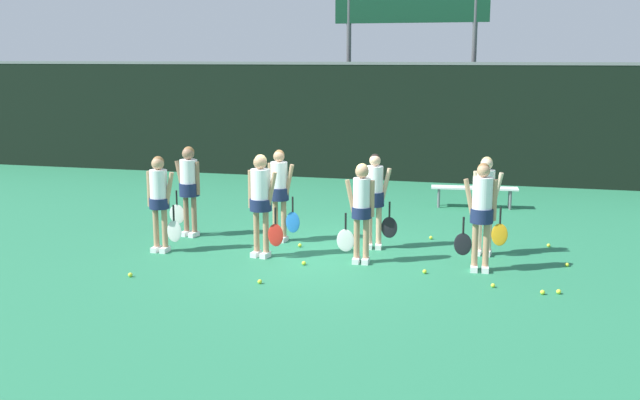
{
  "coord_description": "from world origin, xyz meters",
  "views": [
    {
      "loc": [
        3.21,
        -12.36,
        3.39
      ],
      "look_at": [
        -0.02,
        0.01,
        0.94
      ],
      "focal_mm": 42.0,
      "sensor_mm": 36.0,
      "label": 1
    }
  ],
  "objects_px": {
    "player_1": "(261,196)",
    "player_4": "(189,183)",
    "player_6": "(375,194)",
    "tennis_ball_3": "(130,275)",
    "tennis_ball_9": "(431,238)",
    "player_0": "(159,196)",
    "player_2": "(361,205)",
    "tennis_ball_7": "(425,272)",
    "tennis_ball_4": "(559,292)",
    "tennis_ball_0": "(304,263)",
    "tennis_ball_8": "(493,285)",
    "tennis_ball_2": "(260,282)",
    "player_5": "(280,188)",
    "player_7": "(486,198)",
    "tennis_ball_1": "(549,245)",
    "tennis_ball_10": "(567,265)",
    "scoreboard": "(411,15)",
    "player_3": "(482,208)",
    "tennis_ball_6": "(300,245)",
    "tennis_ball_5": "(543,292)",
    "bench_courtside": "(474,190)"
  },
  "relations": [
    {
      "from": "player_1",
      "to": "player_7",
      "type": "height_order",
      "value": "player_1"
    },
    {
      "from": "tennis_ball_6",
      "to": "tennis_ball_9",
      "type": "distance_m",
      "value": 2.53
    },
    {
      "from": "player_7",
      "to": "tennis_ball_5",
      "type": "distance_m",
      "value": 2.45
    },
    {
      "from": "player_2",
      "to": "tennis_ball_9",
      "type": "distance_m",
      "value": 2.36
    },
    {
      "from": "player_0",
      "to": "tennis_ball_6",
      "type": "height_order",
      "value": "player_0"
    },
    {
      "from": "player_6",
      "to": "tennis_ball_8",
      "type": "bearing_deg",
      "value": -48.83
    },
    {
      "from": "player_6",
      "to": "tennis_ball_9",
      "type": "distance_m",
      "value": 1.62
    },
    {
      "from": "player_6",
      "to": "tennis_ball_1",
      "type": "bearing_deg",
      "value": 8.03
    },
    {
      "from": "tennis_ball_2",
      "to": "tennis_ball_3",
      "type": "xyz_separation_m",
      "value": [
        -2.08,
        -0.18,
        0.0
      ]
    },
    {
      "from": "tennis_ball_4",
      "to": "tennis_ball_10",
      "type": "distance_m",
      "value": 1.56
    },
    {
      "from": "player_1",
      "to": "tennis_ball_10",
      "type": "height_order",
      "value": "player_1"
    },
    {
      "from": "player_1",
      "to": "tennis_ball_0",
      "type": "relative_size",
      "value": 25.66
    },
    {
      "from": "tennis_ball_4",
      "to": "tennis_ball_7",
      "type": "distance_m",
      "value": 2.08
    },
    {
      "from": "tennis_ball_3",
      "to": "player_0",
      "type": "bearing_deg",
      "value": 98.6
    },
    {
      "from": "tennis_ball_0",
      "to": "tennis_ball_8",
      "type": "bearing_deg",
      "value": -8.52
    },
    {
      "from": "player_2",
      "to": "tennis_ball_6",
      "type": "height_order",
      "value": "player_2"
    },
    {
      "from": "player_7",
      "to": "tennis_ball_1",
      "type": "xyz_separation_m",
      "value": [
        1.12,
        0.84,
        -0.98
      ]
    },
    {
      "from": "player_7",
      "to": "tennis_ball_4",
      "type": "bearing_deg",
      "value": -53.35
    },
    {
      "from": "player_0",
      "to": "scoreboard",
      "type": "bearing_deg",
      "value": 73.18
    },
    {
      "from": "player_1",
      "to": "player_7",
      "type": "bearing_deg",
      "value": 24.36
    },
    {
      "from": "scoreboard",
      "to": "tennis_ball_9",
      "type": "height_order",
      "value": "scoreboard"
    },
    {
      "from": "bench_courtside",
      "to": "tennis_ball_9",
      "type": "bearing_deg",
      "value": -106.37
    },
    {
      "from": "tennis_ball_3",
      "to": "tennis_ball_8",
      "type": "bearing_deg",
      "value": 9.09
    },
    {
      "from": "tennis_ball_4",
      "to": "tennis_ball_3",
      "type": "bearing_deg",
      "value": -172.89
    },
    {
      "from": "player_3",
      "to": "tennis_ball_8",
      "type": "height_order",
      "value": "player_3"
    },
    {
      "from": "tennis_ball_9",
      "to": "player_1",
      "type": "bearing_deg",
      "value": -143.56
    },
    {
      "from": "player_6",
      "to": "tennis_ball_10",
      "type": "distance_m",
      "value": 3.45
    },
    {
      "from": "scoreboard",
      "to": "player_6",
      "type": "bearing_deg",
      "value": -85.73
    },
    {
      "from": "bench_courtside",
      "to": "tennis_ball_5",
      "type": "height_order",
      "value": "bench_courtside"
    },
    {
      "from": "tennis_ball_10",
      "to": "tennis_ball_5",
      "type": "bearing_deg",
      "value": -104.9
    },
    {
      "from": "player_4",
      "to": "player_6",
      "type": "bearing_deg",
      "value": 9.63
    },
    {
      "from": "tennis_ball_1",
      "to": "player_2",
      "type": "bearing_deg",
      "value": -148.53
    },
    {
      "from": "tennis_ball_6",
      "to": "tennis_ball_1",
      "type": "bearing_deg",
      "value": 14.68
    },
    {
      "from": "scoreboard",
      "to": "tennis_ball_10",
      "type": "xyz_separation_m",
      "value": [
        3.95,
        -9.25,
        -4.53
      ]
    },
    {
      "from": "player_2",
      "to": "tennis_ball_7",
      "type": "bearing_deg",
      "value": -21.44
    },
    {
      "from": "tennis_ball_4",
      "to": "tennis_ball_8",
      "type": "relative_size",
      "value": 1.1
    },
    {
      "from": "tennis_ball_2",
      "to": "player_5",
      "type": "bearing_deg",
      "value": 101.09
    },
    {
      "from": "player_6",
      "to": "tennis_ball_3",
      "type": "bearing_deg",
      "value": -148.99
    },
    {
      "from": "player_4",
      "to": "tennis_ball_10",
      "type": "xyz_separation_m",
      "value": [
        6.89,
        -0.42,
        -1.0
      ]
    },
    {
      "from": "player_5",
      "to": "tennis_ball_7",
      "type": "height_order",
      "value": "player_5"
    },
    {
      "from": "player_1",
      "to": "player_4",
      "type": "distance_m",
      "value": 2.13
    },
    {
      "from": "tennis_ball_4",
      "to": "player_6",
      "type": "bearing_deg",
      "value": 147.95
    },
    {
      "from": "tennis_ball_9",
      "to": "tennis_ball_3",
      "type": "bearing_deg",
      "value": -139.48
    },
    {
      "from": "player_0",
      "to": "player_6",
      "type": "relative_size",
      "value": 0.99
    },
    {
      "from": "tennis_ball_3",
      "to": "tennis_ball_6",
      "type": "xyz_separation_m",
      "value": [
        2.05,
        2.47,
        -0.0
      ]
    },
    {
      "from": "player_0",
      "to": "player_1",
      "type": "xyz_separation_m",
      "value": [
        1.83,
        0.12,
        0.06
      ]
    },
    {
      "from": "scoreboard",
      "to": "tennis_ball_8",
      "type": "xyz_separation_m",
      "value": [
        2.81,
        -10.72,
        -4.53
      ]
    },
    {
      "from": "tennis_ball_4",
      "to": "tennis_ball_6",
      "type": "bearing_deg",
      "value": 159.28
    },
    {
      "from": "tennis_ball_6",
      "to": "player_4",
      "type": "bearing_deg",
      "value": 172.45
    },
    {
      "from": "tennis_ball_2",
      "to": "tennis_ball_4",
      "type": "distance_m",
      "value": 4.41
    }
  ]
}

